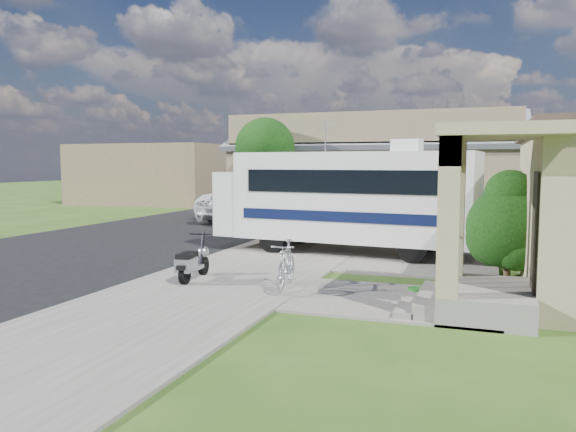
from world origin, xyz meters
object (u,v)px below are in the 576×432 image
(van, at_px, (290,195))
(scooter, at_px, (192,263))
(motorhome, at_px, (347,197))
(garden_hose, at_px, (417,293))
(bicycle, at_px, (286,268))
(shrub, at_px, (511,224))
(pickup_truck, at_px, (250,202))

(van, bearing_deg, scooter, -65.22)
(motorhome, bearing_deg, garden_hose, -56.71)
(bicycle, bearing_deg, motorhome, 82.30)
(motorhome, bearing_deg, shrub, -24.30)
(van, relative_size, garden_hose, 14.55)
(van, bearing_deg, motorhome, -53.60)
(scooter, height_order, garden_hose, scooter)
(motorhome, relative_size, shrub, 3.09)
(shrub, distance_m, pickup_truck, 15.53)
(pickup_truck, relative_size, garden_hose, 17.10)
(pickup_truck, bearing_deg, garden_hose, 125.88)
(motorhome, xyz_separation_m, shrub, (4.59, -2.59, -0.40))
(garden_hose, bearing_deg, scooter, -176.84)
(shrub, xyz_separation_m, garden_hose, (-1.86, -2.51, -1.25))
(pickup_truck, bearing_deg, shrub, 136.94)
(garden_hose, bearing_deg, shrub, 53.49)
(bicycle, bearing_deg, scooter, 170.14)
(van, bearing_deg, garden_hose, -52.85)
(motorhome, height_order, scooter, motorhome)
(motorhome, distance_m, shrub, 5.29)
(pickup_truck, xyz_separation_m, van, (-0.69, 7.74, -0.10))
(motorhome, relative_size, van, 1.49)
(motorhome, height_order, garden_hose, motorhome)
(scooter, bearing_deg, motorhome, 60.55)
(bicycle, bearing_deg, van, 101.48)
(motorhome, distance_m, bicycle, 5.60)
(garden_hose, bearing_deg, bicycle, -172.39)
(shrub, height_order, pickup_truck, shrub)
(pickup_truck, bearing_deg, van, -84.76)
(pickup_truck, bearing_deg, bicycle, 116.64)
(bicycle, distance_m, pickup_truck, 15.10)
(bicycle, distance_m, van, 22.51)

